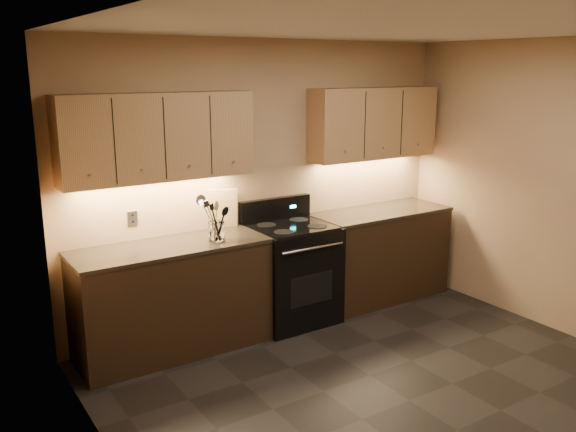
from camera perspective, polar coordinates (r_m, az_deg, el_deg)
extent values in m
plane|color=black|center=(4.68, 11.32, -16.57)|extent=(4.00, 4.00, 0.00)
plane|color=silver|center=(4.06, 13.11, 17.02)|extent=(4.00, 4.00, 0.00)
cube|color=tan|center=(5.73, -2.11, 3.24)|extent=(4.00, 0.04, 2.60)
cube|color=tan|center=(3.15, -14.68, -6.05)|extent=(0.04, 4.00, 2.60)
cube|color=black|center=(5.23, -10.76, -7.72)|extent=(1.60, 0.60, 0.90)
cube|color=#362D22|center=(5.08, -10.99, -2.84)|extent=(1.62, 0.62, 0.03)
cube|color=black|center=(6.39, 8.50, -3.66)|extent=(1.44, 0.60, 0.90)
cube|color=#362D22|center=(6.27, 8.65, 0.40)|extent=(1.46, 0.62, 0.03)
cube|color=black|center=(5.72, 0.34, -5.47)|extent=(0.76, 0.65, 0.92)
cube|color=black|center=(5.59, 0.35, -0.96)|extent=(0.70, 0.60, 0.01)
cube|color=black|center=(5.80, -1.20, 0.64)|extent=(0.76, 0.07, 0.22)
cube|color=#19E5F2|center=(5.86, 0.48, 0.89)|extent=(0.06, 0.00, 0.03)
cylinder|color=silver|center=(5.35, 2.35, -3.03)|extent=(0.65, 0.02, 0.02)
cube|color=black|center=(5.49, 2.24, -6.86)|extent=(0.46, 0.00, 0.28)
cylinder|color=black|center=(5.37, -0.37, -1.50)|extent=(0.18, 0.18, 0.00)
cylinder|color=black|center=(5.57, 2.75, -0.97)|extent=(0.18, 0.18, 0.00)
cylinder|color=black|center=(5.62, -2.03, -0.82)|extent=(0.18, 0.18, 0.00)
cylinder|color=black|center=(5.81, 1.02, -0.34)|extent=(0.18, 0.18, 0.00)
cube|color=tan|center=(5.05, -12.10, 7.26)|extent=(1.60, 0.30, 0.70)
cube|color=tan|center=(6.24, 8.02, 8.61)|extent=(1.44, 0.30, 0.70)
cube|color=#B2B5BA|center=(5.23, -14.34, -0.22)|extent=(0.08, 0.01, 0.12)
cylinder|color=white|center=(5.12, -6.71, -1.42)|extent=(0.16, 0.16, 0.17)
cylinder|color=white|center=(5.14, -6.69, -2.22)|extent=(0.13, 0.13, 0.02)
cube|color=tan|center=(5.52, -6.21, 0.72)|extent=(0.28, 0.14, 0.36)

